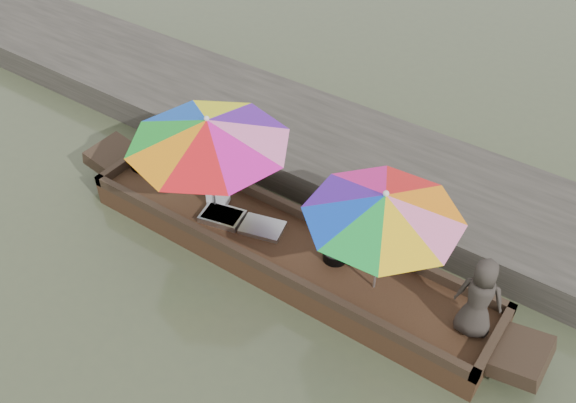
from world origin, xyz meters
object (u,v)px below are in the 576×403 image
Objects in this scene: supply_bag at (218,196)px; tray_scallop at (262,228)px; tray_crayfish at (222,216)px; vendor at (479,298)px; cooking_pot at (143,160)px; umbrella_stern at (380,242)px; umbrella_bow at (211,165)px; charcoal_grill at (335,254)px; boat_hull at (284,251)px.

tray_scallop is at bearing -5.32° from supply_bag.
tray_crayfish is 1.00× the size of tray_scallop.
vendor is at bearing -0.73° from supply_bag.
cooking_pot is at bearing 179.33° from supply_bag.
vendor is at bearing 3.16° from umbrella_stern.
supply_bag is at bearing 108.45° from umbrella_bow.
charcoal_grill reaches higher than tray_crayfish.
boat_hull is 1.26m from supply_bag.
umbrella_bow is at bearing -5.04° from cooking_pot.
umbrella_bow and umbrella_stern have the same top height.
umbrella_stern is (2.54, 0.00, 0.00)m from umbrella_bow.
cooking_pot is 2.32m from tray_scallop.
vendor is at bearing 1.51° from boat_hull.
vendor reaches higher than cooking_pot.
boat_hull is 3.17× the size of umbrella_stern.
tray_crayfish is at bearing -7.91° from cooking_pot.
tray_crayfish is 0.35m from supply_bag.
cooking_pot is 1.43× the size of supply_bag.
umbrella_bow is 1.17× the size of umbrella_stern.
charcoal_grill is at bearing 4.08° from umbrella_bow.
cooking_pot is (-2.70, 0.13, 0.28)m from boat_hull.
umbrella_stern reaches higher than cooking_pot.
tray_scallop is 1.90m from umbrella_stern.
supply_bag is 2.66m from umbrella_stern.
tray_scallop is at bearing 178.70° from umbrella_stern.
charcoal_grill is 2.02m from umbrella_bow.
vendor is (3.82, -0.05, 0.43)m from supply_bag.
supply_bag reaches higher than cooking_pot.
umbrella_stern is at bearing 0.00° from umbrella_bow.
charcoal_grill is 0.29× the size of vendor.
vendor reaches higher than charcoal_grill.
umbrella_bow is at bearing 153.19° from tray_crayfish.
vendor reaches higher than supply_bag.
supply_bag is 3.84m from vendor.
umbrella_bow is (0.04, -0.12, 0.65)m from supply_bag.
boat_hull is 1.66m from umbrella_stern.
supply_bag is (-1.21, 0.12, 0.30)m from boat_hull.
umbrella_stern is at bearing -11.80° from charcoal_grill.
umbrella_bow is at bearing 180.00° from umbrella_stern.
boat_hull is 10.30× the size of tray_crayfish.
umbrella_stern reaches higher than supply_bag.
umbrella_bow is (-0.79, -0.04, 0.74)m from tray_scallop.
umbrella_stern is at bearing 2.64° from tray_crayfish.
boat_hull is 0.99m from tray_crayfish.
vendor is at bearing 0.55° from tray_scallop.
tray_scallop is (0.58, 0.15, -0.01)m from tray_crayfish.
supply_bag is 0.25× the size of vendor.
cooking_pot is 1.76m from tray_crayfish.
umbrella_bow reaches higher than tray_crayfish.
boat_hull is 14.78× the size of cooking_pot.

